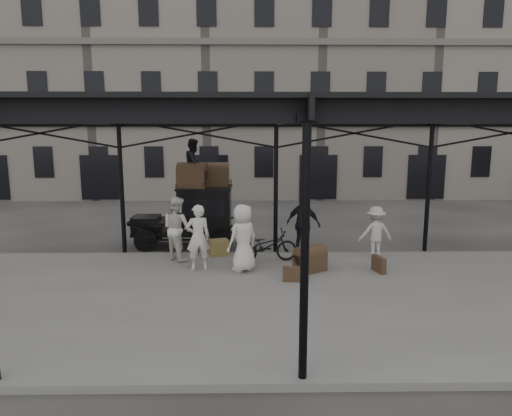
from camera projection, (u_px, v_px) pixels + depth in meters
The scene contains 18 objects.
ground at pixel (279, 275), 13.24m from camera, with size 120.00×120.00×0.00m, color #383533.
platform at pixel (285, 297), 11.26m from camera, with size 28.00×8.00×0.15m, color slate.
canopy at pixel (286, 111), 10.76m from camera, with size 22.50×9.00×4.74m.
building_frontage at pixel (262, 85), 29.78m from camera, with size 64.00×8.00×14.00m, color slate.
taxi at pixel (196, 214), 16.21m from camera, with size 3.65×1.55×2.18m.
porter_left at pixel (198, 237), 13.14m from camera, with size 0.70×0.46×1.91m, color silver.
porter_midleft at pixel (177, 228), 14.14m from camera, with size 0.97×0.75×1.99m, color silver.
porter_centre at pixel (243, 238), 12.98m from camera, with size 0.95×0.62×1.94m, color silver.
porter_official at pixel (303, 224), 14.78m from camera, with size 1.17×0.49×1.99m, color black.
porter_right at pixel (376, 232), 14.37m from camera, with size 1.06×0.61×1.64m, color beige.
bicycle at pixel (267, 246), 13.96m from camera, with size 0.66×1.90×1.00m, color black.
porter_roof at pixel (194, 163), 15.80m from camera, with size 0.82×0.64×1.68m, color black.
steamer_trunk_roof_near at pixel (192, 177), 15.73m from camera, with size 0.99×0.61×0.73m, color #4F3924, non-canonical shape.
steamer_trunk_roof_far at pixel (215, 176), 16.19m from camera, with size 0.95×0.58×0.70m, color #4F3924, non-canonical shape.
steamer_trunk_platform at pixel (310, 260), 13.06m from camera, with size 0.87×0.53×0.64m, color #4F3924, non-canonical shape.
wicker_hamper at pixel (219, 247), 14.77m from camera, with size 0.60×0.45×0.50m, color olive.
suitcase_upright at pixel (379, 264), 13.02m from camera, with size 0.15×0.60×0.45m, color #4F3924.
suitcase_flat at pixel (294, 274), 12.18m from camera, with size 0.60×0.15×0.40m, color #4F3924.
Camera 1 is at (-0.87, -12.70, 4.18)m, focal length 32.00 mm.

